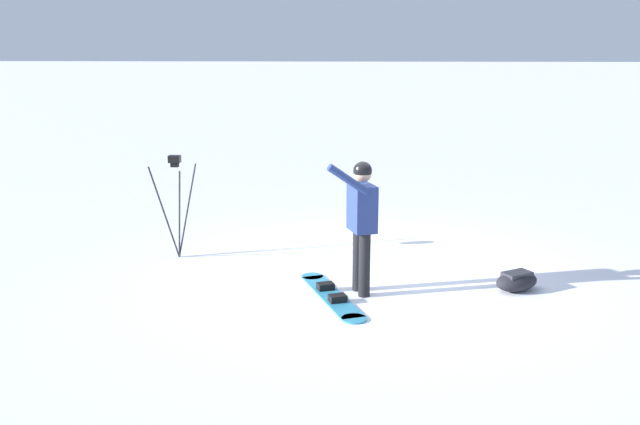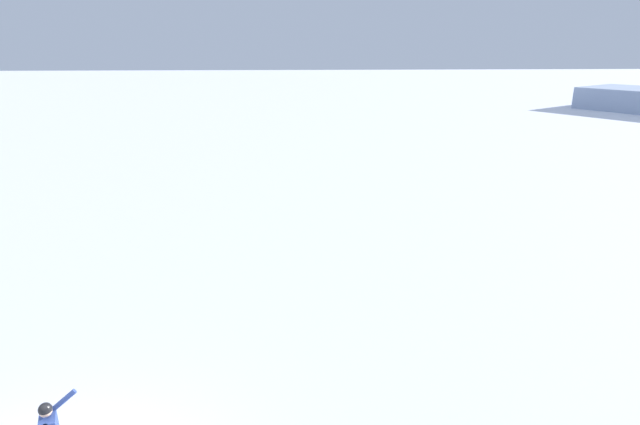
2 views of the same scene
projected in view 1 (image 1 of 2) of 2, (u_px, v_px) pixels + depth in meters
The scene contains 5 objects.
ground_plane at pixel (368, 273), 9.13m from camera, with size 300.00×300.00×0.00m, color white.
snowboarder at pixel (361, 215), 8.17m from camera, with size 0.62×0.61×1.65m.
snowboard at pixel (331, 295), 8.26m from camera, with size 1.69×0.86×0.10m.
gear_bag_large at pixel (517, 281), 8.45m from camera, with size 0.60×0.68×0.24m.
camera_tripod at pixel (176, 186), 9.60m from camera, with size 0.68×0.62×1.47m.
Camera 1 is at (-8.72, 0.04, 2.91)m, focal length 38.56 mm.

